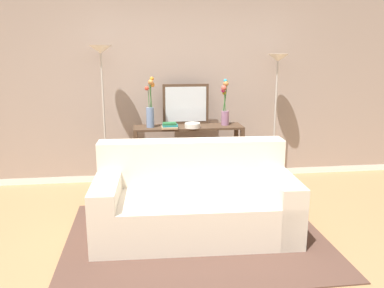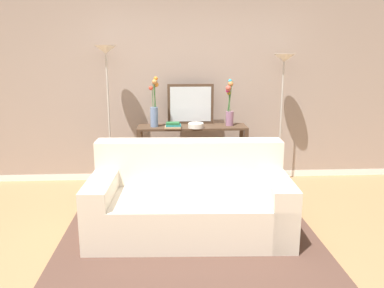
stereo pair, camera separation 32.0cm
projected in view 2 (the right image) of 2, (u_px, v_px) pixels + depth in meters
The scene contains 13 objects.
ground_plane at pixel (185, 253), 3.59m from camera, with size 16.00×16.00×0.02m, color #9E754C.
back_wall at pixel (178, 76), 5.42m from camera, with size 12.00×0.15×2.90m.
area_rug at pixel (190, 237), 3.87m from camera, with size 2.50×1.93×0.01m.
couch at pixel (189, 202), 3.95m from camera, with size 1.97×1.05×0.88m.
console_table at pixel (192, 145), 5.21m from camera, with size 1.42×0.39×0.83m.
floor_lamp_left at pixel (107, 78), 4.97m from camera, with size 0.28×0.28×1.85m.
floor_lamp_right at pixel (283, 83), 5.11m from camera, with size 0.28×0.28×1.75m.
wall_mirror at pixel (191, 104), 5.25m from camera, with size 0.61×0.02×0.53m.
vase_tall_flowers at pixel (154, 108), 5.05m from camera, with size 0.13×0.11×0.64m.
vase_short_flowers at pixel (229, 107), 5.15m from camera, with size 0.11×0.13×0.60m.
fruit_bowl at pixel (196, 125), 5.03m from camera, with size 0.20×0.20×0.06m.
book_stack at pixel (173, 126), 5.02m from camera, with size 0.21×0.17×0.07m.
book_row_under_console at pixel (159, 183), 5.31m from camera, with size 0.28×0.17×0.12m.
Camera 2 is at (-0.12, -3.26, 1.79)m, focal length 36.91 mm.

